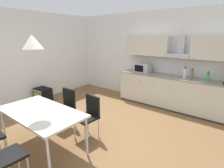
{
  "coord_description": "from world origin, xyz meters",
  "views": [
    {
      "loc": [
        2.48,
        -2.33,
        2.01
      ],
      "look_at": [
        0.23,
        0.56,
        1.0
      ],
      "focal_mm": 28.0,
      "sensor_mm": 36.0,
      "label": 1
    }
  ],
  "objects_px": {
    "bottle_white": "(185,73)",
    "dining_table": "(41,113)",
    "pendant_lamp": "(32,42)",
    "chair_far_right": "(89,113)",
    "microwave": "(143,68)",
    "guitar_amp": "(43,95)",
    "bottle_brown": "(192,74)",
    "chair_near_right": "(0,154)",
    "bottle_green": "(208,77)",
    "chair_far_left": "(66,104)"
  },
  "relations": [
    {
      "from": "dining_table",
      "to": "bottle_green",
      "type": "bearing_deg",
      "value": 59.11
    },
    {
      "from": "chair_far_left",
      "to": "pendant_lamp",
      "type": "distance_m",
      "value": 1.64
    },
    {
      "from": "bottle_white",
      "to": "chair_far_right",
      "type": "height_order",
      "value": "bottle_white"
    },
    {
      "from": "bottle_brown",
      "to": "chair_near_right",
      "type": "bearing_deg",
      "value": -106.54
    },
    {
      "from": "bottle_white",
      "to": "dining_table",
      "type": "bearing_deg",
      "value": -113.22
    },
    {
      "from": "bottle_green",
      "to": "chair_near_right",
      "type": "distance_m",
      "value": 4.45
    },
    {
      "from": "bottle_green",
      "to": "dining_table",
      "type": "distance_m",
      "value": 3.88
    },
    {
      "from": "microwave",
      "to": "pendant_lamp",
      "type": "relative_size",
      "value": 1.5
    },
    {
      "from": "microwave",
      "to": "guitar_amp",
      "type": "relative_size",
      "value": 0.92
    },
    {
      "from": "pendant_lamp",
      "to": "guitar_amp",
      "type": "bearing_deg",
      "value": 149.0
    },
    {
      "from": "chair_near_right",
      "to": "chair_far_left",
      "type": "bearing_deg",
      "value": 114.3
    },
    {
      "from": "bottle_white",
      "to": "chair_near_right",
      "type": "height_order",
      "value": "bottle_white"
    },
    {
      "from": "bottle_green",
      "to": "guitar_amp",
      "type": "distance_m",
      "value": 4.71
    },
    {
      "from": "microwave",
      "to": "pendant_lamp",
      "type": "bearing_deg",
      "value": -93.01
    },
    {
      "from": "bottle_brown",
      "to": "bottle_green",
      "type": "height_order",
      "value": "bottle_brown"
    },
    {
      "from": "microwave",
      "to": "bottle_brown",
      "type": "height_order",
      "value": "microwave"
    },
    {
      "from": "bottle_white",
      "to": "chair_far_left",
      "type": "height_order",
      "value": "bottle_white"
    },
    {
      "from": "bottle_brown",
      "to": "chair_near_right",
      "type": "relative_size",
      "value": 0.32
    },
    {
      "from": "microwave",
      "to": "dining_table",
      "type": "bearing_deg",
      "value": -93.01
    },
    {
      "from": "microwave",
      "to": "bottle_brown",
      "type": "bearing_deg",
      "value": 1.66
    },
    {
      "from": "chair_near_right",
      "to": "chair_far_right",
      "type": "bearing_deg",
      "value": 89.65
    },
    {
      "from": "bottle_brown",
      "to": "dining_table",
      "type": "xyz_separation_m",
      "value": [
        -1.6,
        -3.38,
        -0.33
      ]
    },
    {
      "from": "chair_far_right",
      "to": "pendant_lamp",
      "type": "xyz_separation_m",
      "value": [
        -0.37,
        -0.8,
        1.39
      ]
    },
    {
      "from": "chair_near_right",
      "to": "bottle_green",
      "type": "bearing_deg",
      "value": 68.5
    },
    {
      "from": "pendant_lamp",
      "to": "bottle_brown",
      "type": "bearing_deg",
      "value": 64.62
    },
    {
      "from": "bottle_white",
      "to": "dining_table",
      "type": "height_order",
      "value": "bottle_white"
    },
    {
      "from": "microwave",
      "to": "guitar_amp",
      "type": "xyz_separation_m",
      "value": [
        -2.39,
        -2.0,
        -0.84
      ]
    },
    {
      "from": "bottle_white",
      "to": "microwave",
      "type": "bearing_deg",
      "value": 179.85
    },
    {
      "from": "bottle_white",
      "to": "bottle_brown",
      "type": "relative_size",
      "value": 1.15
    },
    {
      "from": "pendant_lamp",
      "to": "chair_far_right",
      "type": "bearing_deg",
      "value": 65.24
    },
    {
      "from": "bottle_green",
      "to": "dining_table",
      "type": "height_order",
      "value": "bottle_green"
    },
    {
      "from": "bottle_white",
      "to": "chair_far_left",
      "type": "bearing_deg",
      "value": -125.36
    },
    {
      "from": "pendant_lamp",
      "to": "chair_far_left",
      "type": "bearing_deg",
      "value": 114.43
    },
    {
      "from": "microwave",
      "to": "chair_far_right",
      "type": "bearing_deg",
      "value": -85.6
    },
    {
      "from": "bottle_brown",
      "to": "guitar_amp",
      "type": "bearing_deg",
      "value": -151.82
    },
    {
      "from": "dining_table",
      "to": "pendant_lamp",
      "type": "height_order",
      "value": "pendant_lamp"
    },
    {
      "from": "bottle_green",
      "to": "guitar_amp",
      "type": "height_order",
      "value": "bottle_green"
    },
    {
      "from": "bottle_brown",
      "to": "microwave",
      "type": "bearing_deg",
      "value": -178.34
    },
    {
      "from": "microwave",
      "to": "guitar_amp",
      "type": "bearing_deg",
      "value": -140.04
    },
    {
      "from": "bottle_white",
      "to": "pendant_lamp",
      "type": "distance_m",
      "value": 3.73
    },
    {
      "from": "microwave",
      "to": "bottle_white",
      "type": "xyz_separation_m",
      "value": [
        1.25,
        -0.0,
        -0.0
      ]
    },
    {
      "from": "bottle_brown",
      "to": "chair_far_left",
      "type": "relative_size",
      "value": 0.32
    },
    {
      "from": "pendant_lamp",
      "to": "chair_near_right",
      "type": "bearing_deg",
      "value": -65.82
    },
    {
      "from": "chair_far_right",
      "to": "chair_near_right",
      "type": "distance_m",
      "value": 1.61
    },
    {
      "from": "chair_far_left",
      "to": "pendant_lamp",
      "type": "height_order",
      "value": "pendant_lamp"
    },
    {
      "from": "bottle_white",
      "to": "bottle_green",
      "type": "height_order",
      "value": "bottle_white"
    },
    {
      "from": "bottle_green",
      "to": "dining_table",
      "type": "bearing_deg",
      "value": -120.89
    },
    {
      "from": "microwave",
      "to": "bottle_green",
      "type": "distance_m",
      "value": 1.81
    },
    {
      "from": "chair_far_right",
      "to": "chair_near_right",
      "type": "bearing_deg",
      "value": -90.35
    },
    {
      "from": "chair_far_left",
      "to": "bottle_green",
      "type": "bearing_deg",
      "value": 46.93
    }
  ]
}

